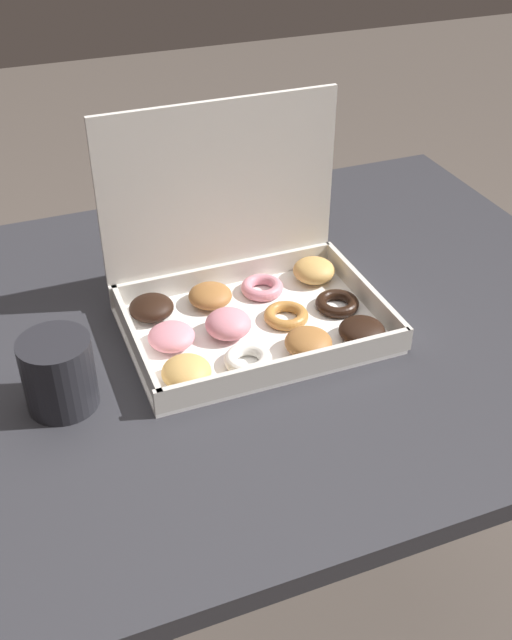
{
  "coord_description": "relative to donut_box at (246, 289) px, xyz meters",
  "views": [
    {
      "loc": [
        -0.32,
        -0.86,
        1.4
      ],
      "look_at": [
        0.0,
        -0.03,
        0.77
      ],
      "focal_mm": 42.0,
      "sensor_mm": 36.0,
      "label": 1
    }
  ],
  "objects": [
    {
      "name": "coffee_mug",
      "position": [
        -0.29,
        -0.09,
        -0.0
      ],
      "size": [
        0.09,
        0.09,
        0.1
      ],
      "color": "#232328",
      "rests_on": "dining_table"
    },
    {
      "name": "dining_table",
      "position": [
        -0.0,
        -0.0,
        -0.15
      ],
      "size": [
        1.16,
        0.88,
        0.75
      ],
      "color": "#2D2D33",
      "rests_on": "ground_plane"
    },
    {
      "name": "ground_plane",
      "position": [
        -0.0,
        -0.0,
        -0.8
      ],
      "size": [
        8.0,
        8.0,
        0.0
      ],
      "primitive_type": "plane",
      "color": "#564C44"
    },
    {
      "name": "donut_box",
      "position": [
        0.0,
        0.0,
        0.0
      ],
      "size": [
        0.37,
        0.27,
        0.3
      ],
      "color": "white",
      "rests_on": "dining_table"
    }
  ]
}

